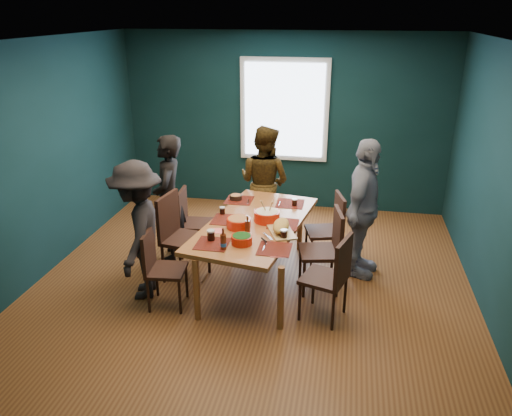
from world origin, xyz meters
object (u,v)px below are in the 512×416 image
at_px(dining_table, 255,228).
at_px(chair_left_near, 158,263).
at_px(person_far_left, 169,199).
at_px(cutting_board, 281,227).
at_px(chair_right_far, 331,225).
at_px(person_right, 363,209).
at_px(bowl_salad, 239,223).
at_px(chair_right_near, 333,273).
at_px(bowl_herbs, 242,239).
at_px(person_near_left, 138,231).
at_px(bowl_dumpling, 267,216).
at_px(person_back, 264,182).
at_px(chair_left_far, 190,217).
at_px(chair_left_mid, 177,230).
at_px(chair_right_mid, 328,244).

distance_m(dining_table, chair_left_near, 1.16).
bearing_deg(person_far_left, cutting_board, 58.19).
bearing_deg(chair_right_far, chair_left_near, -159.59).
distance_m(person_right, cutting_board, 1.06).
height_order(chair_left_near, bowl_salad, chair_left_near).
bearing_deg(chair_right_near, bowl_herbs, -165.98).
height_order(person_near_left, bowl_salad, person_near_left).
distance_m(chair_right_near, bowl_dumpling, 1.08).
bearing_deg(bowl_salad, chair_left_near, -145.13).
xyz_separation_m(person_near_left, bowl_dumpling, (1.30, 0.59, 0.04)).
relative_size(person_back, person_near_left, 1.01).
height_order(dining_table, person_far_left, person_far_left).
xyz_separation_m(person_back, bowl_salad, (-0.03, -1.46, 0.02)).
bearing_deg(cutting_board, chair_left_far, 127.16).
distance_m(dining_table, person_back, 1.29).
distance_m(chair_left_mid, bowl_salad, 0.79).
height_order(person_right, bowl_salad, person_right).
xyz_separation_m(chair_left_mid, chair_right_mid, (1.74, 0.04, -0.04)).
relative_size(chair_right_near, person_near_left, 0.60).
xyz_separation_m(person_far_left, person_back, (1.05, 0.90, -0.02)).
bearing_deg(cutting_board, bowl_dumpling, 103.61).
bearing_deg(bowl_salad, chair_right_mid, 8.06).
bearing_deg(chair_right_mid, bowl_dumpling, 160.13).
height_order(chair_right_near, person_far_left, person_far_left).
height_order(chair_left_mid, person_back, person_back).
relative_size(dining_table, chair_right_mid, 2.19).
bearing_deg(bowl_dumpling, person_back, 101.13).
bearing_deg(dining_table, cutting_board, -23.24).
bearing_deg(person_far_left, bowl_salad, 50.92).
height_order(chair_right_far, chair_right_mid, chair_right_mid).
xyz_separation_m(bowl_salad, cutting_board, (0.47, -0.03, 0.00)).
xyz_separation_m(chair_left_far, chair_left_near, (0.04, -1.22, -0.01)).
bearing_deg(dining_table, chair_left_mid, -165.55).
relative_size(chair_right_far, person_near_left, 0.59).
bearing_deg(person_near_left, bowl_dumpling, 102.51).
xyz_separation_m(chair_left_mid, person_right, (2.10, 0.47, 0.23)).
height_order(chair_right_mid, person_back, person_back).
xyz_separation_m(chair_left_near, person_far_left, (-0.26, 1.09, 0.30)).
xyz_separation_m(person_back, bowl_dumpling, (0.24, -1.22, 0.03)).
xyz_separation_m(chair_left_near, chair_right_far, (1.74, 1.28, 0.03)).
distance_m(person_far_left, cutting_board, 1.60).
distance_m(chair_left_far, chair_right_mid, 1.86).
xyz_separation_m(chair_right_mid, person_near_left, (-2.01, -0.49, 0.22)).
bearing_deg(person_far_left, bowl_dumpling, 65.72).
height_order(person_near_left, cutting_board, person_near_left).
relative_size(chair_left_mid, chair_right_mid, 1.07).
xyz_separation_m(chair_right_far, person_far_left, (-2.00, -0.19, 0.27)).
bearing_deg(person_far_left, person_near_left, -11.06).
xyz_separation_m(dining_table, chair_right_near, (0.91, -0.64, -0.13)).
relative_size(chair_right_mid, person_far_left, 0.60).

